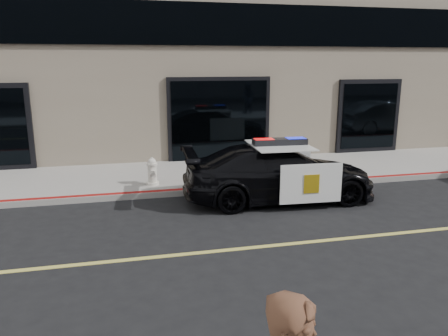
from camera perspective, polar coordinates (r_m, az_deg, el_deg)
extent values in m
plane|color=black|center=(8.93, 15.79, -8.85)|extent=(120.00, 120.00, 0.00)
cube|color=gray|center=(13.49, 5.12, -0.39)|extent=(60.00, 3.50, 0.15)
imported|color=black|center=(10.81, 7.17, -0.65)|extent=(2.39, 4.92, 1.37)
cube|color=white|center=(10.07, 11.32, -2.01)|extent=(1.46, 0.11, 0.91)
cube|color=white|center=(11.86, 7.87, 0.50)|extent=(1.46, 0.11, 0.91)
cube|color=white|center=(10.66, 7.28, 2.99)|extent=(1.45, 1.71, 0.02)
cube|color=gold|center=(10.05, 11.38, -2.06)|extent=(0.37, 0.03, 0.43)
cube|color=black|center=(10.65, 7.30, 3.41)|extent=(1.33, 0.41, 0.16)
cube|color=red|center=(10.53, 5.22, 3.42)|extent=(0.47, 0.32, 0.15)
cube|color=#0C19CC|center=(10.77, 9.33, 3.52)|extent=(0.47, 0.32, 0.15)
cylinder|color=white|center=(11.83, -9.30, -1.97)|extent=(0.34, 0.34, 0.07)
cylinder|color=white|center=(11.76, -9.35, -0.70)|extent=(0.24, 0.24, 0.47)
cylinder|color=white|center=(11.70, -9.39, 0.51)|extent=(0.29, 0.29, 0.06)
sphere|color=white|center=(11.69, -9.41, 0.77)|extent=(0.22, 0.22, 0.22)
cylinder|color=white|center=(11.66, -9.42, 1.22)|extent=(0.07, 0.07, 0.07)
cylinder|color=white|center=(11.90, -9.41, -0.20)|extent=(0.12, 0.11, 0.12)
cylinder|color=white|center=(11.59, -9.30, -0.57)|extent=(0.12, 0.11, 0.12)
cylinder|color=white|center=(11.58, -9.28, -0.92)|extent=(0.16, 0.13, 0.16)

